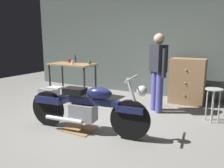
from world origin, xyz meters
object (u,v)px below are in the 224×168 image
object	(u,v)px
shop_stool	(214,96)
storage_bin	(49,95)
bottle	(75,59)
motorcycle	(87,107)
mug_red_diner	(69,61)
wooden_dresser	(187,81)
mug_white_ceramic	(73,62)
person_standing	(158,69)
mug_green_speckled	(90,62)

from	to	relation	value
shop_stool	storage_bin	distance (m)	3.78
bottle	motorcycle	bearing A→B (deg)	-48.11
storage_bin	mug_red_diner	xyz separation A→B (m)	(-0.11, 0.96, 0.78)
wooden_dresser	mug_white_ceramic	xyz separation A→B (m)	(-2.79, -0.87, 0.40)
person_standing	storage_bin	world-z (taller)	person_standing
mug_white_ceramic	mug_green_speckled	bearing A→B (deg)	19.97
person_standing	storage_bin	distance (m)	2.77
shop_stool	mug_red_diner	xyz separation A→B (m)	(-3.84, 0.45, 0.45)
wooden_dresser	person_standing	bearing A→B (deg)	-115.39
mug_green_speckled	wooden_dresser	bearing A→B (deg)	16.89
mug_green_speckled	shop_stool	bearing A→B (deg)	-5.57
wooden_dresser	bottle	world-z (taller)	bottle
wooden_dresser	storage_bin	distance (m)	3.43
mug_green_speckled	bottle	xyz separation A→B (m)	(-0.60, 0.16, 0.04)
shop_stool	storage_bin	xyz separation A→B (m)	(-3.73, -0.51, -0.33)
person_standing	storage_bin	size ratio (longest dim) A/B	3.80
mug_green_speckled	bottle	bearing A→B (deg)	165.26
wooden_dresser	bottle	distance (m)	3.04
shop_stool	mug_green_speckled	distance (m)	3.08
mug_green_speckled	storage_bin	bearing A→B (deg)	-130.95
motorcycle	mug_white_ceramic	distance (m)	2.45
wooden_dresser	mug_red_diner	world-z (taller)	wooden_dresser
shop_stool	mug_white_ceramic	bearing A→B (deg)	177.73
wooden_dresser	storage_bin	xyz separation A→B (m)	(-3.05, -1.52, -0.38)
motorcycle	bottle	xyz separation A→B (m)	(-1.83, 2.04, 0.55)
shop_stool	wooden_dresser	bearing A→B (deg)	123.74
storage_bin	mug_green_speckled	xyz separation A→B (m)	(0.70, 0.80, 0.79)
motorcycle	bottle	size ratio (longest dim) A/B	9.05
mug_white_ceramic	person_standing	bearing A→B (deg)	-1.67
person_standing	motorcycle	bearing A→B (deg)	109.51
mug_red_diner	person_standing	bearing A→B (deg)	-8.08
motorcycle	storage_bin	xyz separation A→B (m)	(-1.93, 1.08, -0.28)
wooden_dresser	mug_green_speckled	xyz separation A→B (m)	(-2.36, -0.72, 0.41)
shop_stool	mug_green_speckled	bearing A→B (deg)	174.43
wooden_dresser	mug_green_speckled	size ratio (longest dim) A/B	9.57
person_standing	mug_green_speckled	bearing A→B (deg)	35.01
person_standing	wooden_dresser	xyz separation A→B (m)	(0.45, 0.94, -0.38)
shop_stool	bottle	distance (m)	3.69
person_standing	bottle	size ratio (longest dim) A/B	6.93
shop_stool	mug_green_speckled	size ratio (longest dim) A/B	5.57
bottle	wooden_dresser	bearing A→B (deg)	10.72
person_standing	bottle	bearing A→B (deg)	33.08
person_standing	shop_stool	size ratio (longest dim) A/B	2.61
mug_white_ceramic	motorcycle	bearing A→B (deg)	-45.94
motorcycle	shop_stool	world-z (taller)	motorcycle
motorcycle	wooden_dresser	bearing A→B (deg)	59.59
shop_stool	wooden_dresser	world-z (taller)	wooden_dresser
motorcycle	shop_stool	bearing A→B (deg)	34.38
shop_stool	mug_white_ceramic	world-z (taller)	mug_white_ceramic
shop_stool	storage_bin	size ratio (longest dim) A/B	1.45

